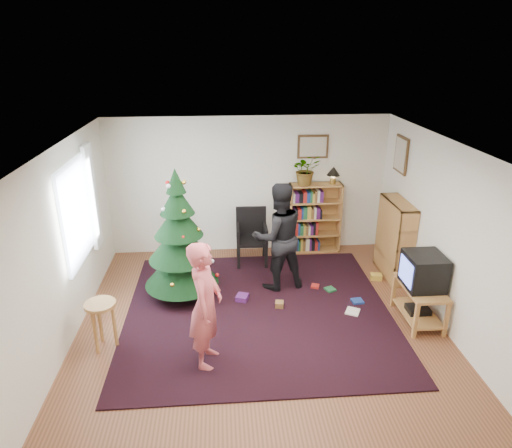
{
  "coord_description": "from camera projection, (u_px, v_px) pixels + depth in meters",
  "views": [
    {
      "loc": [
        -0.49,
        -5.4,
        3.67
      ],
      "look_at": [
        0.02,
        1.0,
        1.1
      ],
      "focal_mm": 32.0,
      "sensor_mm": 36.0,
      "label": 1
    }
  ],
  "objects": [
    {
      "name": "ceiling",
      "position": [
        261.0,
        147.0,
        5.47
      ],
      "size": [
        5.0,
        5.0,
        0.0
      ],
      "primitive_type": "plane",
      "rotation": [
        3.14,
        0.0,
        0.0
      ],
      "color": "white",
      "rests_on": "wall_back"
    },
    {
      "name": "picture_right",
      "position": [
        401.0,
        155.0,
        7.47
      ],
      "size": [
        0.03,
        0.5,
        0.6
      ],
      "color": "#4C3319",
      "rests_on": "wall_right"
    },
    {
      "name": "potted_plant",
      "position": [
        306.0,
        170.0,
        8.05
      ],
      "size": [
        0.55,
        0.49,
        0.55
      ],
      "primitive_type": "imported",
      "rotation": [
        0.0,
        0.0,
        0.14
      ],
      "color": "gray",
      "rests_on": "bookshelf_back"
    },
    {
      "name": "person_standing",
      "position": [
        206.0,
        305.0,
        5.34
      ],
      "size": [
        0.48,
        0.64,
        1.61
      ],
      "primitive_type": "imported",
      "rotation": [
        0.0,
        0.0,
        1.39
      ],
      "color": "#BE4C51",
      "rests_on": "rug"
    },
    {
      "name": "stool",
      "position": [
        101.0,
        313.0,
        5.72
      ],
      "size": [
        0.39,
        0.39,
        0.65
      ],
      "color": "#AF773E",
      "rests_on": "floor"
    },
    {
      "name": "tv_stand",
      "position": [
        419.0,
        300.0,
        6.35
      ],
      "size": [
        0.48,
        0.86,
        0.55
      ],
      "color": "#AF773E",
      "rests_on": "floor"
    },
    {
      "name": "rug",
      "position": [
        258.0,
        311.0,
        6.67
      ],
      "size": [
        3.8,
        3.6,
        0.02
      ],
      "primitive_type": "cube",
      "color": "black",
      "rests_on": "floor"
    },
    {
      "name": "floor_clutter",
      "position": [
        322.0,
        295.0,
        7.03
      ],
      "size": [
        2.45,
        1.17,
        0.08
      ],
      "color": "#A51E19",
      "rests_on": "rug"
    },
    {
      "name": "wall_right",
      "position": [
        446.0,
        236.0,
        6.12
      ],
      "size": [
        0.02,
        5.0,
        2.5
      ],
      "primitive_type": "cube",
      "color": "silver",
      "rests_on": "floor"
    },
    {
      "name": "wall_left",
      "position": [
        63.0,
        248.0,
        5.75
      ],
      "size": [
        0.02,
        5.0,
        2.5
      ],
      "primitive_type": "cube",
      "color": "silver",
      "rests_on": "floor"
    },
    {
      "name": "table_lamp",
      "position": [
        333.0,
        172.0,
        8.11
      ],
      "size": [
        0.24,
        0.24,
        0.32
      ],
      "color": "#A57F33",
      "rests_on": "bookshelf_back"
    },
    {
      "name": "wall_front",
      "position": [
        288.0,
        370.0,
        3.62
      ],
      "size": [
        5.0,
        0.02,
        2.5
      ],
      "primitive_type": "cube",
      "color": "silver",
      "rests_on": "floor"
    },
    {
      "name": "person_by_chair",
      "position": [
        278.0,
        237.0,
        7.05
      ],
      "size": [
        0.97,
        0.83,
        1.74
      ],
      "primitive_type": "imported",
      "rotation": [
        0.0,
        0.0,
        3.37
      ],
      "color": "black",
      "rests_on": "rug"
    },
    {
      "name": "bookshelf_back",
      "position": [
        315.0,
        217.0,
        8.4
      ],
      "size": [
        0.95,
        0.3,
        1.3
      ],
      "color": "#AF773E",
      "rests_on": "floor"
    },
    {
      "name": "bookshelf_right",
      "position": [
        395.0,
        238.0,
        7.5
      ],
      "size": [
        0.3,
        0.95,
        1.3
      ],
      "rotation": [
        0.0,
        0.0,
        1.57
      ],
      "color": "#AF773E",
      "rests_on": "floor"
    },
    {
      "name": "wall_back",
      "position": [
        248.0,
        186.0,
        8.25
      ],
      "size": [
        5.0,
        0.02,
        2.5
      ],
      "primitive_type": "cube",
      "color": "silver",
      "rests_on": "floor"
    },
    {
      "name": "armchair",
      "position": [
        251.0,
        233.0,
        8.05
      ],
      "size": [
        0.54,
        0.54,
        0.98
      ],
      "rotation": [
        0.0,
        0.0,
        -0.02
      ],
      "color": "black",
      "rests_on": "rug"
    },
    {
      "name": "picture_back",
      "position": [
        313.0,
        147.0,
        8.05
      ],
      "size": [
        0.55,
        0.03,
        0.42
      ],
      "color": "#4C3319",
      "rests_on": "wall_back"
    },
    {
      "name": "christmas_tree",
      "position": [
        180.0,
        245.0,
        6.8
      ],
      "size": [
        1.12,
        1.12,
        2.04
      ],
      "rotation": [
        0.0,
        0.0,
        0.38
      ],
      "color": "#3F2816",
      "rests_on": "rug"
    },
    {
      "name": "window_pane",
      "position": [
        76.0,
        213.0,
        6.21
      ],
      "size": [
        0.04,
        1.2,
        1.4
      ],
      "primitive_type": "cube",
      "color": "silver",
      "rests_on": "wall_left"
    },
    {
      "name": "crt_tv",
      "position": [
        424.0,
        271.0,
        6.18
      ],
      "size": [
        0.5,
        0.54,
        0.47
      ],
      "color": "black",
      "rests_on": "tv_stand"
    },
    {
      "name": "floor",
      "position": [
        260.0,
        323.0,
        6.4
      ],
      "size": [
        5.0,
        5.0,
        0.0
      ],
      "primitive_type": "plane",
      "color": "brown",
      "rests_on": "ground"
    },
    {
      "name": "curtain",
      "position": [
        92.0,
        197.0,
        6.86
      ],
      "size": [
        0.06,
        0.35,
        1.6
      ],
      "primitive_type": "cube",
      "color": "white",
      "rests_on": "wall_left"
    }
  ]
}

